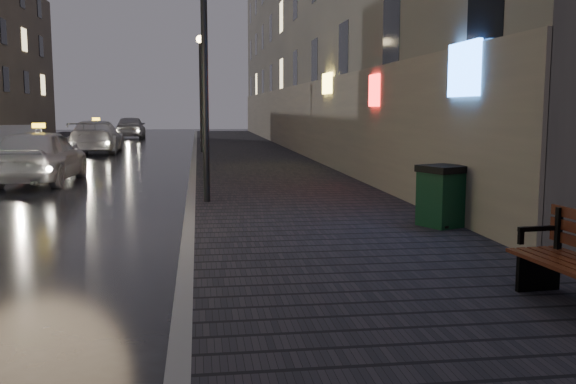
{
  "coord_description": "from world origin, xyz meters",
  "views": [
    {
      "loc": [
        1.69,
        -7.84,
        2.15
      ],
      "look_at": [
        3.07,
        2.03,
        0.85
      ],
      "focal_mm": 40.0,
      "sensor_mm": 36.0,
      "label": 1
    }
  ],
  "objects_px": {
    "lamp_near": "(204,44)",
    "taxi_near": "(40,156)",
    "car_left_mid": "(17,144)",
    "car_far": "(131,127)",
    "lamp_far": "(201,79)",
    "taxi_mid": "(97,137)",
    "trash_bin": "(442,195)"
  },
  "relations": [
    {
      "from": "trash_bin",
      "to": "car_left_mid",
      "type": "distance_m",
      "value": 19.56
    },
    {
      "from": "lamp_near",
      "to": "trash_bin",
      "type": "relative_size",
      "value": 5.06
    },
    {
      "from": "car_left_mid",
      "to": "car_far",
      "type": "xyz_separation_m",
      "value": [
        2.26,
        21.17,
        0.06
      ]
    },
    {
      "from": "lamp_near",
      "to": "trash_bin",
      "type": "xyz_separation_m",
      "value": [
        3.95,
        -3.48,
        -2.81
      ]
    },
    {
      "from": "lamp_near",
      "to": "lamp_far",
      "type": "bearing_deg",
      "value": 90.0
    },
    {
      "from": "lamp_far",
      "to": "trash_bin",
      "type": "height_order",
      "value": "lamp_far"
    },
    {
      "from": "car_left_mid",
      "to": "car_far",
      "type": "relative_size",
      "value": 0.96
    },
    {
      "from": "trash_bin",
      "to": "taxi_mid",
      "type": "relative_size",
      "value": 0.19
    },
    {
      "from": "lamp_near",
      "to": "car_left_mid",
      "type": "height_order",
      "value": "lamp_near"
    },
    {
      "from": "lamp_far",
      "to": "car_far",
      "type": "distance_m",
      "value": 18.62
    },
    {
      "from": "lamp_near",
      "to": "taxi_near",
      "type": "height_order",
      "value": "lamp_near"
    },
    {
      "from": "taxi_near",
      "to": "car_left_mid",
      "type": "distance_m",
      "value": 7.58
    },
    {
      "from": "lamp_near",
      "to": "lamp_far",
      "type": "xyz_separation_m",
      "value": [
        0.0,
        16.0,
        0.0
      ]
    },
    {
      "from": "lamp_far",
      "to": "car_far",
      "type": "height_order",
      "value": "lamp_far"
    },
    {
      "from": "trash_bin",
      "to": "taxi_near",
      "type": "bearing_deg",
      "value": 110.54
    },
    {
      "from": "trash_bin",
      "to": "car_left_mid",
      "type": "bearing_deg",
      "value": 101.28
    },
    {
      "from": "taxi_near",
      "to": "lamp_near",
      "type": "bearing_deg",
      "value": 133.8
    },
    {
      "from": "lamp_far",
      "to": "taxi_near",
      "type": "bearing_deg",
      "value": -113.94
    },
    {
      "from": "lamp_far",
      "to": "trash_bin",
      "type": "relative_size",
      "value": 5.06
    },
    {
      "from": "lamp_near",
      "to": "lamp_far",
      "type": "relative_size",
      "value": 1.0
    },
    {
      "from": "taxi_mid",
      "to": "taxi_near",
      "type": "bearing_deg",
      "value": 90.24
    },
    {
      "from": "lamp_near",
      "to": "taxi_near",
      "type": "bearing_deg",
      "value": 130.84
    },
    {
      "from": "lamp_near",
      "to": "car_far",
      "type": "height_order",
      "value": "lamp_near"
    },
    {
      "from": "lamp_near",
      "to": "car_left_mid",
      "type": "relative_size",
      "value": 1.16
    },
    {
      "from": "lamp_far",
      "to": "lamp_near",
      "type": "bearing_deg",
      "value": -90.0
    },
    {
      "from": "lamp_far",
      "to": "taxi_near",
      "type": "height_order",
      "value": "lamp_far"
    },
    {
      "from": "lamp_near",
      "to": "taxi_mid",
      "type": "height_order",
      "value": "lamp_near"
    },
    {
      "from": "lamp_near",
      "to": "car_far",
      "type": "bearing_deg",
      "value": 98.38
    },
    {
      "from": "lamp_far",
      "to": "taxi_mid",
      "type": "xyz_separation_m",
      "value": [
        -5.05,
        2.36,
        -2.7
      ]
    },
    {
      "from": "car_left_mid",
      "to": "taxi_mid",
      "type": "distance_m",
      "value": 6.18
    },
    {
      "from": "lamp_far",
      "to": "taxi_mid",
      "type": "relative_size",
      "value": 0.98
    },
    {
      "from": "taxi_near",
      "to": "taxi_mid",
      "type": "distance_m",
      "value": 12.93
    }
  ]
}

